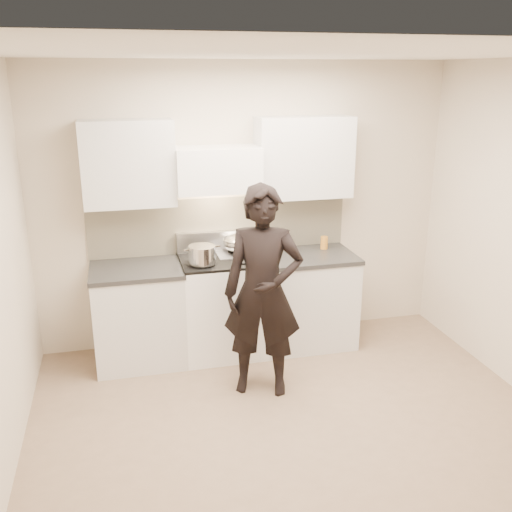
# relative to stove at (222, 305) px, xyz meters

# --- Properties ---
(ground_plane) EXTENTS (4.00, 4.00, 0.00)m
(ground_plane) POSITION_rel_stove_xyz_m (0.30, -1.42, -0.47)
(ground_plane) COLOR #876F58
(room_shell) EXTENTS (4.04, 3.54, 2.70)m
(room_shell) POSITION_rel_stove_xyz_m (0.24, -1.05, 1.12)
(room_shell) COLOR beige
(room_shell) RESTS_ON ground
(stove) EXTENTS (0.76, 0.65, 0.96)m
(stove) POSITION_rel_stove_xyz_m (0.00, 0.00, 0.00)
(stove) COLOR white
(stove) RESTS_ON ground
(counter_right) EXTENTS (0.92, 0.67, 0.92)m
(counter_right) POSITION_rel_stove_xyz_m (0.83, 0.00, -0.01)
(counter_right) COLOR silver
(counter_right) RESTS_ON ground
(counter_left) EXTENTS (0.82, 0.67, 0.92)m
(counter_left) POSITION_rel_stove_xyz_m (-0.78, 0.00, -0.01)
(counter_left) COLOR silver
(counter_left) RESTS_ON ground
(wok) EXTENTS (0.33, 0.41, 0.27)m
(wok) POSITION_rel_stove_xyz_m (0.20, 0.12, 0.57)
(wok) COLOR silver
(wok) RESTS_ON stove
(stock_pot) EXTENTS (0.34, 0.28, 0.16)m
(stock_pot) POSITION_rel_stove_xyz_m (-0.20, -0.14, 0.56)
(stock_pot) COLOR silver
(stock_pot) RESTS_ON stove
(utensil_crock) EXTENTS (0.12, 0.12, 0.33)m
(utensil_crock) POSITION_rel_stove_xyz_m (0.46, 0.18, 0.55)
(utensil_crock) COLOR silver
(utensil_crock) RESTS_ON counter_right
(spice_jar) EXTENTS (0.04, 0.04, 0.08)m
(spice_jar) POSITION_rel_stove_xyz_m (0.61, 0.16, 0.49)
(spice_jar) COLOR orange
(spice_jar) RESTS_ON counter_right
(oil_glass) EXTENTS (0.07, 0.07, 0.12)m
(oil_glass) POSITION_rel_stove_xyz_m (1.06, 0.13, 0.51)
(oil_glass) COLOR #C07B25
(oil_glass) RESTS_ON counter_right
(person) EXTENTS (0.75, 0.61, 1.77)m
(person) POSITION_rel_stove_xyz_m (0.20, -0.77, 0.41)
(person) COLOR black
(person) RESTS_ON ground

